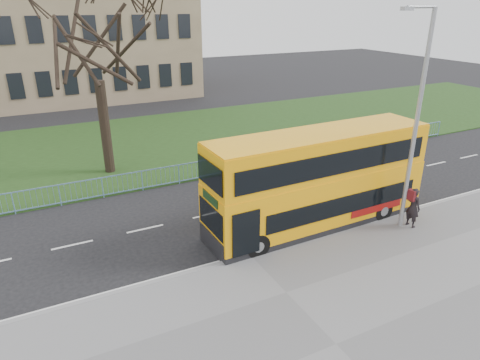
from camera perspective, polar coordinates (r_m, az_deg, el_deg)
name	(u,v)px	position (r m, az deg, el deg)	size (l,w,h in m)	color
ground	(232,239)	(17.89, -1.01, -7.89)	(120.00, 120.00, 0.00)	black
pavement	(336,346)	(13.30, 12.67, -20.74)	(80.00, 10.50, 0.12)	slate
kerb	(250,256)	(16.68, 1.34, -10.09)	(80.00, 0.20, 0.14)	gray
grass_verge	(142,144)	(30.36, -12.90, 4.67)	(80.00, 15.40, 0.08)	#1E3814
guard_railing	(179,174)	(23.19, -8.15, 0.76)	(40.00, 0.12, 1.10)	#75A5D0
bare_tree	(97,61)	(24.36, -18.55, 14.76)	(8.62, 8.62, 12.31)	black
civic_building	(30,26)	(48.99, -26.16, 17.97)	(30.00, 15.00, 14.00)	#826E52
yellow_bus	(319,178)	(18.33, 10.43, 0.29)	(10.00, 2.57, 4.17)	#FFA70A
pedestrian	(413,207)	(19.68, 22.08, -3.41)	(0.64, 0.42, 1.77)	black
street_lamp	(416,116)	(18.24, 22.39, 7.94)	(1.88, 0.38, 8.88)	#9A9DA2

